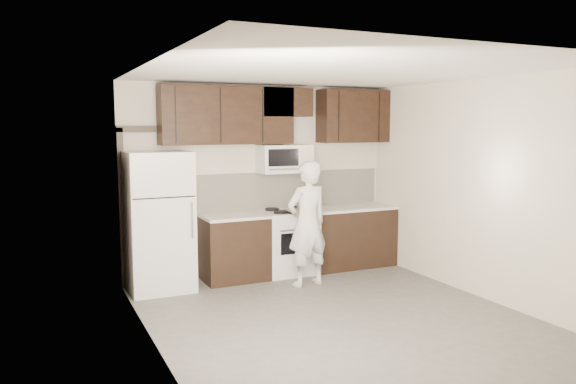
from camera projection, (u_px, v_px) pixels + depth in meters
floor at (337, 317)px, 6.26m from camera, size 4.50×4.50×0.00m
back_wall at (260, 179)px, 8.12m from camera, size 4.00×0.00×4.00m
ceiling at (339, 71)px, 5.94m from camera, size 4.50×4.50×0.00m
counter_run at (307, 240)px, 8.20m from camera, size 2.95×0.64×0.91m
stove at (288, 242)px, 8.07m from camera, size 0.76×0.66×0.94m
backsplash at (292, 189)px, 8.34m from camera, size 2.90×0.02×0.54m
upper_cabinets at (278, 114)px, 7.94m from camera, size 3.48×0.35×0.78m
microwave at (284, 159)px, 8.04m from camera, size 0.76×0.42×0.40m
refrigerator at (159, 221)px, 7.20m from camera, size 0.80×0.76×1.80m
door_trim at (125, 193)px, 7.30m from camera, size 0.50×0.08×2.12m
saucepan at (304, 206)px, 7.95m from camera, size 0.34×0.19×0.18m
baking_tray at (295, 211)px, 7.95m from camera, size 0.43×0.36×0.02m
pizza at (295, 210)px, 7.94m from camera, size 0.31×0.31×0.02m
person at (307, 224)px, 7.42m from camera, size 0.66×0.49×1.67m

